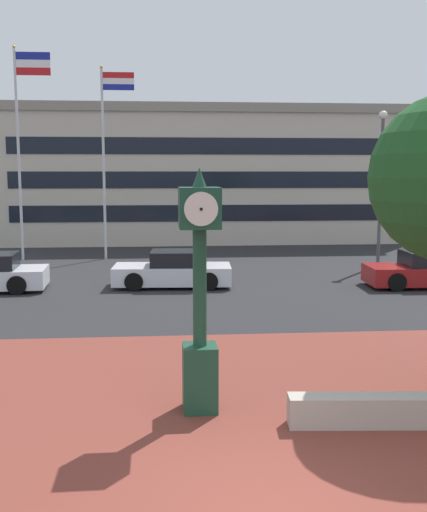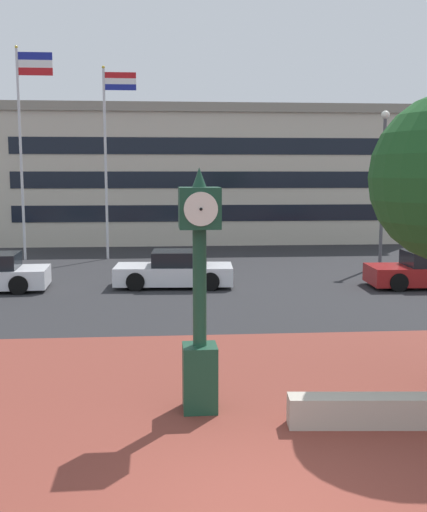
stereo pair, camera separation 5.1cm
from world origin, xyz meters
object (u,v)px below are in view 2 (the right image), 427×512
at_px(street_clock, 200,297).
at_px(civic_building, 201,175).
at_px(flagpole_secondary, 108,149).
at_px(car_street_near, 175,271).
at_px(flagpole_primary, 24,136).
at_px(street_lamp_post, 383,172).
at_px(car_street_far, 427,271).

height_order(street_clock, civic_building, civic_building).
bearing_deg(flagpole_secondary, car_street_near, -68.08).
bearing_deg(street_clock, flagpole_secondary, 98.76).
bearing_deg(flagpole_primary, street_clock, -69.60).
xyz_separation_m(street_clock, flagpole_primary, (-6.96, 18.72, 3.72)).
bearing_deg(flagpole_secondary, street_lamp_post, -14.71).
bearing_deg(street_lamp_post, street_clock, -119.23).
bearing_deg(civic_building, car_street_near, -96.04).
distance_m(civic_building, street_lamp_post, 16.36).
height_order(car_street_far, civic_building, civic_building).
relative_size(car_street_near, flagpole_primary, 0.44).
bearing_deg(car_street_far, car_street_near, 86.91).
bearing_deg(flagpole_primary, car_street_near, -47.33).
xyz_separation_m(flagpole_secondary, street_lamp_post, (11.90, -3.13, -1.04)).
bearing_deg(street_clock, civic_building, 85.81).
xyz_separation_m(flagpole_secondary, civic_building, (4.94, 11.67, -1.19)).
distance_m(street_clock, civic_building, 30.51).
xyz_separation_m(flagpole_primary, civic_building, (8.73, 11.67, -1.79)).
relative_size(flagpole_primary, flagpole_secondary, 1.09).
xyz_separation_m(street_clock, civic_building, (1.76, 30.40, 1.93)).
xyz_separation_m(car_street_far, civic_building, (-6.89, 19.76, 3.33)).
bearing_deg(car_street_near, flagpole_secondary, 25.05).
height_order(flagpole_primary, flagpole_secondary, flagpole_primary).
distance_m(car_street_near, car_street_far, 8.94).
height_order(car_street_near, street_lamp_post, street_lamp_post).
xyz_separation_m(car_street_near, civic_building, (2.01, 18.96, 3.33)).
bearing_deg(car_street_near, street_lamp_post, -61.97).
relative_size(flagpole_secondary, civic_building, 0.37).
distance_m(car_street_near, street_lamp_post, 10.48).
height_order(flagpole_secondary, civic_building, flagpole_secondary).
distance_m(street_clock, street_lamp_post, 17.99).
height_order(car_street_far, street_lamp_post, street_lamp_post).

